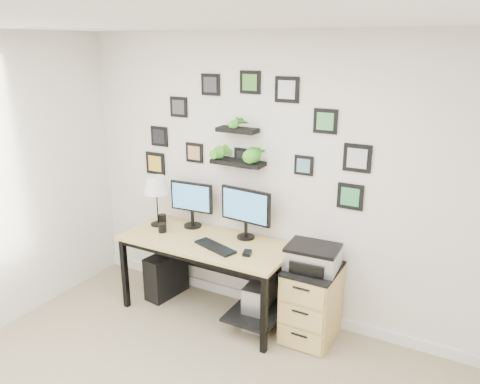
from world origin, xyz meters
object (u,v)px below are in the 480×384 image
Objects in this scene: table_lamp at (156,186)px; printer at (313,257)px; monitor_right at (246,209)px; pc_tower_black at (166,274)px; monitor_left at (192,201)px; file_cabinet at (311,303)px; pc_tower_grey at (260,303)px; mug at (162,228)px; desk at (211,252)px.

printer is at bearing 0.03° from table_lamp.
table_lamp is (-0.93, -0.12, 0.12)m from monitor_right.
table_lamp is 1.11× the size of pc_tower_black.
table_lamp reaches higher than monitor_left.
monitor_right is 1.03× the size of table_lamp.
file_cabinet is at bearing 8.64° from pc_tower_black.
pc_tower_grey is at bearing -175.89° from printer.
pc_tower_black is at bearing -170.45° from monitor_right.
file_cabinet is at bearing -0.14° from table_lamp.
printer is at bearing 153.44° from file_cabinet.
monitor_left is 0.38m from mug.
printer is (1.48, 0.13, -0.03)m from mug.
pc_tower_black is (-0.25, -0.14, -0.79)m from monitor_left.
pc_tower_grey is (1.16, -0.03, -0.94)m from table_lamp.
printer is (0.71, -0.12, -0.27)m from monitor_right.
monitor_left is 0.84m from pc_tower_black.
pc_tower_black is at bearing 179.38° from pc_tower_grey.
desk reaches higher than pc_tower_grey.
monitor_left is at bearing 19.88° from table_lamp.
monitor_right is at bearing 146.71° from pc_tower_grey.
table_lamp reaches higher than pc_tower_black.
mug reaches higher than desk.
file_cabinet is at bearing 3.40° from desk.
desk is at bearing -5.36° from table_lamp.
desk is 3.18× the size of table_lamp.
desk is at bearing -145.22° from monitor_right.
monitor_right is 0.85m from mug.
monitor_left is at bearing 169.57° from pc_tower_grey.
desk is 0.71m from pc_tower_black.
pc_tower_grey is 0.73m from printer.
pc_tower_black is at bearing 122.65° from mug.
pc_tower_grey is at bearing 5.74° from mug.
monitor_right reaches higher than file_cabinet.
mug is 0.20× the size of printer.
table_lamp is 0.75× the size of file_cabinet.
desk is at bearing 3.98° from pc_tower_black.
monitor_left is 1.33m from printer.
monitor_right reaches higher than monitor_left.
mug is 0.58m from pc_tower_black.
mug is at bearing -124.43° from monitor_left.
mug is (-0.51, -0.07, 0.17)m from desk.
desk is 0.65m from pc_tower_grey.
desk reaches higher than file_cabinet.
printer is (1.30, -0.12, -0.25)m from monitor_left.
monitor_left is (-0.33, 0.18, 0.39)m from desk.
printer is at bearing 5.22° from mug.
printer is at bearing 3.73° from desk.
monitor_left is 1.02× the size of pc_tower_black.
monitor_left reaches higher than pc_tower_grey.
pc_tower_black is 1.01× the size of pc_tower_grey.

